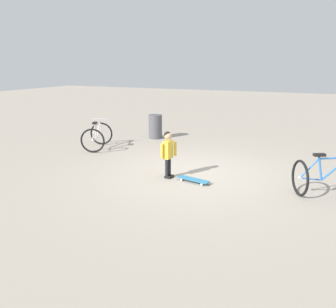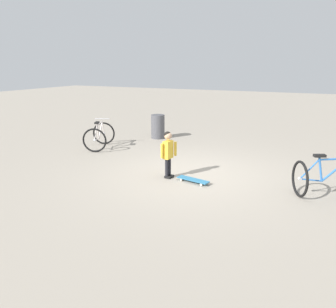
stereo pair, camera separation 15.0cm
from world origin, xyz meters
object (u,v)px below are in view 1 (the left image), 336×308
(trash_bin, at_px, (155,127))
(bicycle_mid, at_px, (97,136))
(bicycle_near, at_px, (326,176))
(child_person, at_px, (168,149))
(skateboard, at_px, (193,180))

(trash_bin, bearing_deg, bicycle_mid, 64.55)
(bicycle_near, bearing_deg, child_person, 5.84)
(child_person, distance_m, bicycle_mid, 3.46)
(skateboard, height_order, trash_bin, trash_bin)
(skateboard, distance_m, bicycle_near, 2.64)
(skateboard, relative_size, bicycle_near, 0.60)
(bicycle_near, xyz_separation_m, bicycle_mid, (6.29, -1.24, 0.00))
(skateboard, xyz_separation_m, bicycle_mid, (3.70, -1.64, 0.32))
(trash_bin, bearing_deg, skateboard, 126.84)
(bicycle_mid, bearing_deg, child_person, 152.88)
(skateboard, relative_size, bicycle_mid, 0.61)
(trash_bin, bearing_deg, child_person, 120.41)
(child_person, xyz_separation_m, bicycle_near, (-3.22, -0.33, -0.28))
(bicycle_mid, distance_m, trash_bin, 2.24)
(bicycle_mid, bearing_deg, trash_bin, -115.45)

